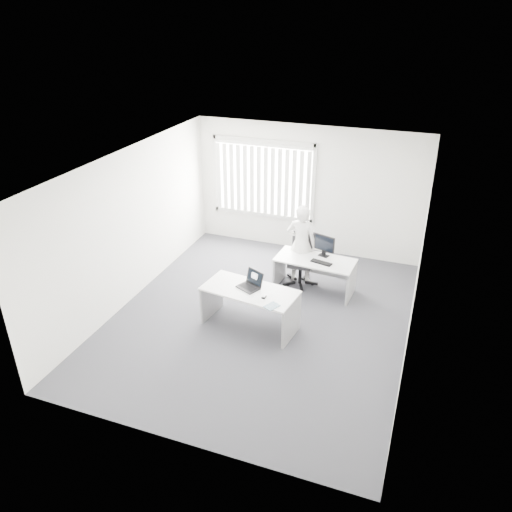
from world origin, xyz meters
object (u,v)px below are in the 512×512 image
(monitor, at_px, (324,246))
(desk_near, at_px, (250,300))
(person, at_px, (301,244))
(laptop, at_px, (248,281))
(desk_far, at_px, (315,268))
(office_chair, at_px, (301,268))

(monitor, bearing_deg, desk_near, -97.98)
(person, height_order, laptop, person)
(monitor, bearing_deg, person, -171.14)
(desk_far, relative_size, monitor, 3.58)
(desk_near, relative_size, laptop, 4.64)
(desk_near, height_order, desk_far, desk_near)
(desk_far, bearing_deg, person, 146.37)
(office_chair, height_order, laptop, office_chair)
(desk_near, xyz_separation_m, office_chair, (0.41, 1.77, -0.20))
(person, distance_m, laptop, 1.84)
(desk_near, bearing_deg, desk_far, 72.31)
(desk_far, relative_size, laptop, 4.23)
(desk_near, height_order, monitor, monitor)
(desk_far, bearing_deg, office_chair, 150.23)
(office_chair, distance_m, laptop, 1.87)
(desk_near, distance_m, person, 1.88)
(desk_near, distance_m, monitor, 1.98)
(office_chair, height_order, monitor, monitor)
(desk_far, distance_m, person, 0.55)
(laptop, height_order, monitor, monitor)
(desk_far, relative_size, office_chair, 1.47)
(office_chair, bearing_deg, desk_near, -107.41)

